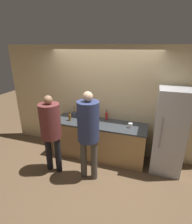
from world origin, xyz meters
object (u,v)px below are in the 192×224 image
at_px(utensil_crock, 74,114).
at_px(cup_black, 97,117).
at_px(person_left, 51,127).
at_px(bottle_red, 107,116).
at_px(refrigerator, 169,131).
at_px(bottle_amber, 70,117).
at_px(person_center, 88,128).
at_px(fruit_bowl, 90,122).
at_px(cup_white, 130,125).

xyz_separation_m(utensil_crock, cup_black, (0.57, 0.09, -0.02)).
distance_m(person_left, utensil_crock, 0.97).
bearing_deg(bottle_red, refrigerator, -9.71).
bearing_deg(cup_black, bottle_amber, -150.82).
height_order(person_left, person_center, person_center).
distance_m(refrigerator, bottle_amber, 2.23).
bearing_deg(person_center, fruit_bowl, 107.18).
height_order(fruit_bowl, utensil_crock, utensil_crock).
relative_size(bottle_amber, cup_white, 2.16).
xyz_separation_m(person_left, bottle_amber, (0.06, 0.73, -0.07)).
bearing_deg(refrigerator, person_left, -160.09).
relative_size(bottle_red, cup_white, 2.45).
height_order(bottle_amber, bottle_red, bottle_red).
relative_size(person_left, bottle_red, 6.93).
height_order(person_center, bottle_red, person_center).
bearing_deg(fruit_bowl, cup_black, 81.81).
bearing_deg(bottle_amber, refrigerator, 2.48).
bearing_deg(fruit_bowl, cup_white, 5.06).
relative_size(person_left, bottle_amber, 7.84).
bearing_deg(person_center, utensil_crock, 128.02).
xyz_separation_m(person_center, bottle_red, (0.07, 1.04, -0.15)).
bearing_deg(bottle_amber, fruit_bowl, -0.93).
distance_m(refrigerator, fruit_bowl, 1.70).
relative_size(person_left, person_center, 0.93).
relative_size(utensil_crock, bottle_red, 1.18).
relative_size(cup_black, cup_white, 0.90).
distance_m(fruit_bowl, bottle_amber, 0.53).
xyz_separation_m(fruit_bowl, cup_black, (0.05, 0.33, -0.00)).
bearing_deg(bottle_red, fruit_bowl, -129.61).
height_order(refrigerator, bottle_amber, refrigerator).
bearing_deg(person_left, refrigerator, 19.91).
bearing_deg(person_left, cup_white, 28.35).
height_order(person_left, bottle_red, person_left).
xyz_separation_m(utensil_crock, bottle_amber, (-0.01, -0.24, 0.01)).
xyz_separation_m(fruit_bowl, utensil_crock, (-0.52, 0.25, 0.02)).
bearing_deg(person_center, bottle_red, 86.03).
relative_size(fruit_bowl, cup_white, 3.47).
height_order(fruit_bowl, cup_black, fruit_bowl).
bearing_deg(person_center, person_left, -177.95).
bearing_deg(bottle_red, cup_black, -176.45).
distance_m(refrigerator, person_center, 1.70).
relative_size(refrigerator, cup_black, 20.17).
xyz_separation_m(bottle_red, cup_white, (0.61, -0.27, -0.05)).
xyz_separation_m(person_left, fruit_bowl, (0.59, 0.72, -0.11)).
xyz_separation_m(person_left, utensil_crock, (0.07, 0.97, -0.09)).
bearing_deg(cup_white, cup_black, 163.55).
distance_m(person_center, bottle_red, 1.05).
relative_size(person_center, fruit_bowl, 5.28).
height_order(bottle_amber, cup_black, bottle_amber).
bearing_deg(refrigerator, cup_black, 172.18).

